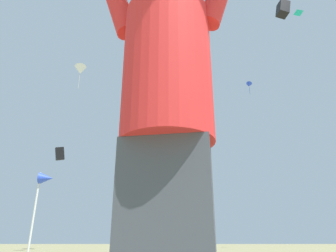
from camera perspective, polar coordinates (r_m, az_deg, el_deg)
The scene contains 8 objects.
kite_flyer_person at distance 1.08m, azimuth -0.12°, elevation 2.54°, with size 0.81×0.39×1.92m.
distant_kite_black_low_right at distance 31.89m, azimuth 5.18°, elevation 15.50°, with size 0.95×0.94×0.27m.
distant_kite_teal_overhead_distant at distance 30.24m, azimuth 23.90°, elevation 19.39°, with size 0.88×0.88×0.15m.
distant_kite_white_mid_left at distance 18.66m, azimuth -16.52°, elevation 10.29°, with size 0.70×0.70×1.53m.
distant_kite_black_high_right at distance 26.50m, azimuth 21.34°, elevation 20.29°, with size 1.14×0.96×1.42m.
distant_kite_black_high_left at distance 21.53m, azimuth -20.10°, elevation -5.05°, with size 0.80×0.86×1.00m.
distant_kite_blue_low_left at distance 36.71m, azimuth 15.39°, elevation 7.66°, with size 0.91×0.88×1.66m.
marker_flag at distance 6.83m, azimuth -22.71°, elevation -10.33°, with size 0.30×0.24×1.86m.
Camera 1 is at (-0.40, -1.33, 0.50)m, focal length 31.59 mm.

